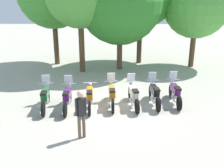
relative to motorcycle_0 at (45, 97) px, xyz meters
name	(u,v)px	position (x,y,z in m)	size (l,w,h in m)	color
ground_plane	(112,107)	(2.90, 0.21, -0.52)	(80.00, 80.00, 0.00)	#ADA899
motorcycle_0	(45,97)	(0.00, 0.00, 0.00)	(0.62, 2.18, 1.37)	black
motorcycle_1	(67,98)	(0.97, -0.03, 0.00)	(0.62, 2.19, 1.37)	black
motorcycle_2	(90,97)	(1.93, 0.12, -0.01)	(0.62, 2.19, 0.99)	black
motorcycle_3	(112,95)	(2.90, 0.36, 0.00)	(0.62, 2.19, 1.37)	black
motorcycle_4	(133,95)	(3.86, 0.30, 0.00)	(0.62, 2.18, 1.37)	black
motorcycle_5	(154,93)	(4.83, 0.52, 0.00)	(0.62, 2.19, 1.37)	black
motorcycle_6	(175,92)	(5.79, 0.66, 0.00)	(0.62, 2.19, 1.37)	black
person_0	(81,111)	(1.90, -2.49, 0.50)	(0.39, 0.31, 1.74)	brown
tree_2	(120,2)	(3.34, 6.72, 3.90)	(5.49, 5.49, 7.17)	brown
tree_4	(197,5)	(8.47, 7.48, 3.69)	(4.43, 4.43, 6.43)	brown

